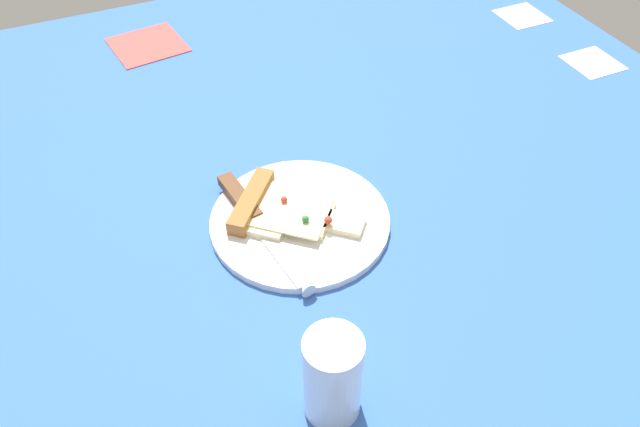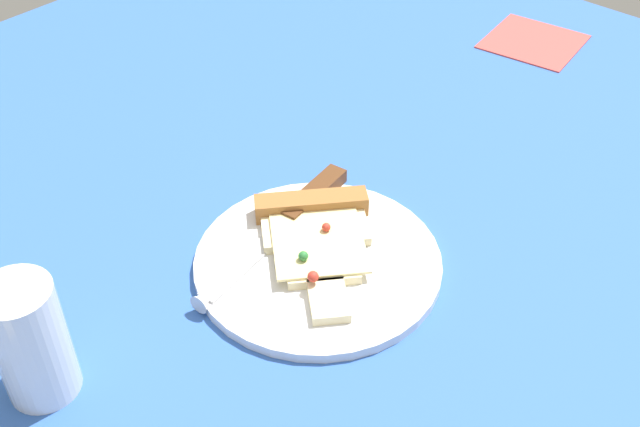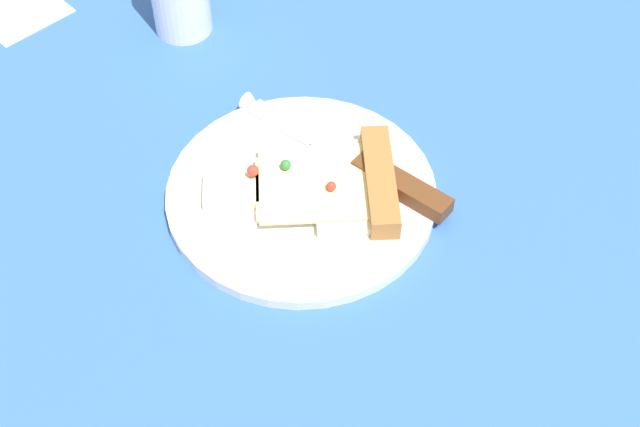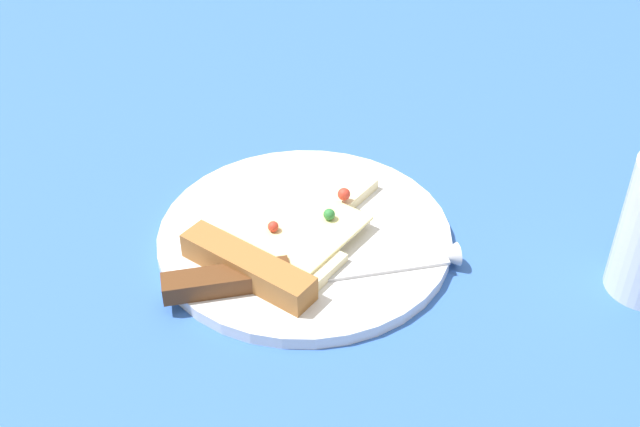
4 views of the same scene
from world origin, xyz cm
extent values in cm
cube|color=#3360B7|center=(0.00, 0.00, -1.50)|extent=(149.37, 149.37, 3.00)
cylinder|color=silver|center=(-0.26, -1.86, 0.55)|extent=(24.94, 24.94, 1.09)
cube|color=beige|center=(-2.88, -4.89, 1.59)|extent=(12.25, 11.73, 1.00)
cube|color=beige|center=(0.72, -0.73, 1.59)|extent=(9.11, 8.94, 1.00)
cube|color=beige|center=(3.99, 3.05, 1.59)|extent=(6.12, 6.29, 1.00)
cube|color=#F2E099|center=(-0.91, -2.62, 2.24)|extent=(13.50, 13.58, 0.30)
cube|color=#9E6633|center=(-4.84, -7.16, 2.19)|extent=(10.78, 9.81, 2.20)
sphere|color=red|center=(-2.65, -3.10, 2.85)|extent=(0.91, 0.91, 0.91)
sphere|color=red|center=(3.59, 0.76, 2.95)|extent=(1.10, 1.10, 1.10)
sphere|color=#2D7A38|center=(2.08, -1.91, 2.89)|extent=(0.99, 0.99, 0.99)
cube|color=silver|center=(5.42, -6.78, 1.24)|extent=(12.16, 3.54, 0.30)
cone|color=silver|center=(11.37, -6.00, 1.24)|extent=(2.24, 2.24, 2.00)
cube|color=#593319|center=(-6.47, -8.33, 1.89)|extent=(10.20, 3.48, 1.60)
cylinder|color=white|center=(26.78, -9.48, 5.87)|extent=(6.17, 6.17, 11.75)
cube|color=#E54C47|center=(-56.71, -9.95, 0.20)|extent=(14.57, 14.57, 0.40)
camera|label=1|loc=(57.19, -24.57, 62.96)|focal=35.46mm
camera|label=2|loc=(42.30, 36.29, 55.12)|focal=43.87mm
camera|label=3|loc=(-42.27, 36.49, 66.47)|focal=53.10mm
camera|label=4|loc=(-2.88, -56.49, 45.91)|focal=46.75mm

